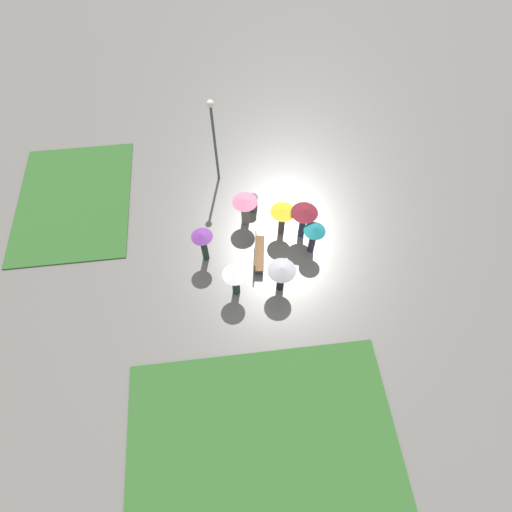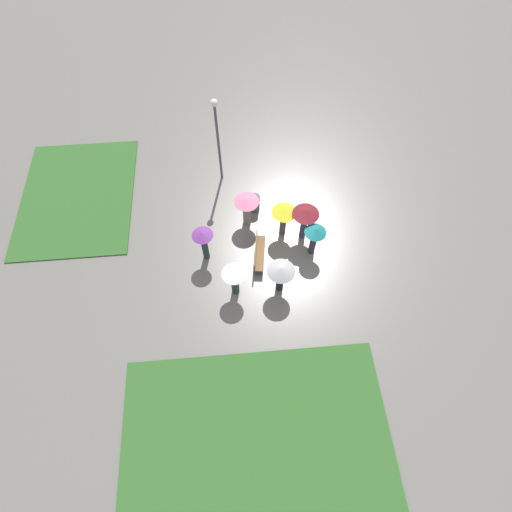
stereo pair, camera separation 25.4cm
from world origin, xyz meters
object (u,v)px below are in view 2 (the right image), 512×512
(crowd_person_purple, at_px, (203,240))
(crowd_person_maroon, at_px, (305,216))
(lamp_post, at_px, (217,132))
(crowd_person_white, at_px, (234,277))
(crowd_person_yellow, at_px, (284,215))
(park_bench, at_px, (258,253))
(crowd_person_teal, at_px, (315,235))
(trash_bin, at_px, (255,203))
(crowd_person_pink, at_px, (247,206))
(crowd_person_grey, at_px, (281,273))

(crowd_person_purple, distance_m, crowd_person_maroon, 4.53)
(crowd_person_maroon, bearing_deg, lamp_post, -29.80)
(crowd_person_white, xyz_separation_m, crowd_person_yellow, (2.85, -2.35, 0.09))
(park_bench, bearing_deg, crowd_person_teal, -78.30)
(trash_bin, bearing_deg, crowd_person_maroon, -130.20)
(trash_bin, bearing_deg, crowd_person_pink, 149.83)
(park_bench, height_order, crowd_person_white, crowd_person_white)
(park_bench, bearing_deg, crowd_person_purple, 91.64)
(crowd_person_white, xyz_separation_m, crowd_person_pink, (3.63, -0.76, -0.09))
(crowd_person_maroon, bearing_deg, crowd_person_pink, -4.62)
(trash_bin, height_order, crowd_person_maroon, crowd_person_maroon)
(crowd_person_teal, bearing_deg, crowd_person_white, -176.95)
(lamp_post, distance_m, crowd_person_white, 6.75)
(crowd_person_purple, bearing_deg, lamp_post, -135.36)
(lamp_post, relative_size, crowd_person_white, 2.62)
(crowd_person_yellow, bearing_deg, crowd_person_maroon, -107.56)
(crowd_person_teal, bearing_deg, crowd_person_purple, 155.76)
(crowd_person_purple, distance_m, crowd_person_teal, 4.76)
(crowd_person_pink, relative_size, crowd_person_teal, 0.95)
(lamp_post, bearing_deg, crowd_person_white, -177.17)
(crowd_person_white, relative_size, crowd_person_purple, 0.93)
(trash_bin, distance_m, crowd_person_teal, 3.65)
(crowd_person_grey, distance_m, crowd_person_yellow, 2.90)
(crowd_person_pink, bearing_deg, crowd_person_yellow, 35.77)
(crowd_person_white, xyz_separation_m, crowd_person_purple, (1.84, 1.21, 0.06))
(lamp_post, distance_m, crowd_person_yellow, 4.82)
(park_bench, bearing_deg, lamp_post, 24.35)
(crowd_person_maroon, bearing_deg, trash_bin, -22.26)
(trash_bin, height_order, crowd_person_grey, crowd_person_grey)
(crowd_person_pink, bearing_deg, lamp_post, 172.47)
(crowd_person_yellow, xyz_separation_m, crowd_person_teal, (-1.13, -1.20, -0.04))
(crowd_person_teal, bearing_deg, park_bench, 160.67)
(lamp_post, distance_m, trash_bin, 3.68)
(crowd_person_yellow, bearing_deg, crowd_person_purple, 104.01)
(lamp_post, xyz_separation_m, crowd_person_white, (-6.53, -0.32, -1.70))
(crowd_person_teal, bearing_deg, crowd_person_maroon, 85.83)
(lamp_post, bearing_deg, crowd_person_maroon, -137.74)
(lamp_post, height_order, crowd_person_teal, lamp_post)
(crowd_person_grey, height_order, crowd_person_yellow, crowd_person_yellow)
(lamp_post, height_order, crowd_person_yellow, lamp_post)
(park_bench, relative_size, crowd_person_grey, 1.06)
(lamp_post, xyz_separation_m, crowd_person_teal, (-4.81, -3.87, -1.64))
(trash_bin, relative_size, crowd_person_maroon, 0.47)
(crowd_person_maroon, height_order, crowd_person_yellow, crowd_person_maroon)
(crowd_person_purple, bearing_deg, crowd_person_maroon, 154.94)
(lamp_post, xyz_separation_m, trash_bin, (-2.18, -1.50, -2.55))
(crowd_person_white, bearing_deg, crowd_person_grey, 1.89)
(park_bench, relative_size, trash_bin, 2.07)
(trash_bin, relative_size, crowd_person_grey, 0.51)
(crowd_person_purple, bearing_deg, crowd_person_yellow, 161.18)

